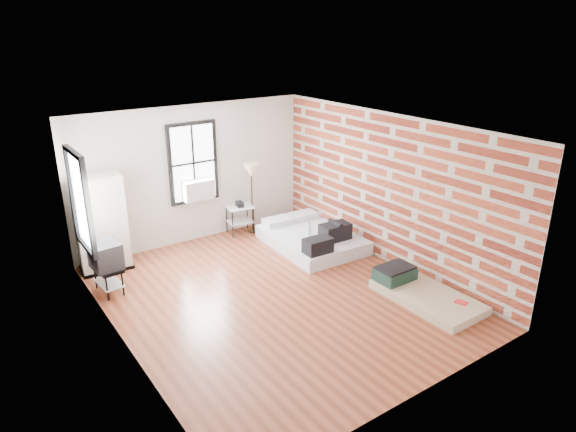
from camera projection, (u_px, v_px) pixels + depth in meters
ground at (276, 296)px, 8.55m from camera, size 6.00×6.00×0.00m
room_shell at (274, 189)px, 8.34m from camera, size 5.02×6.02×2.80m
mattress_main at (312, 238)px, 10.40m from camera, size 1.61×2.12×0.66m
mattress_bare at (419, 291)px, 8.48m from camera, size 0.94×1.78×0.38m
wardrobe at (101, 224)px, 9.20m from camera, size 0.94×0.59×1.78m
side_table at (240, 212)px, 10.94m from camera, size 0.60×0.51×0.72m
floor_lamp at (251, 174)px, 10.74m from camera, size 0.33×0.33×1.52m
tv_stand at (106, 258)px, 8.47m from camera, size 0.48×0.66×0.90m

